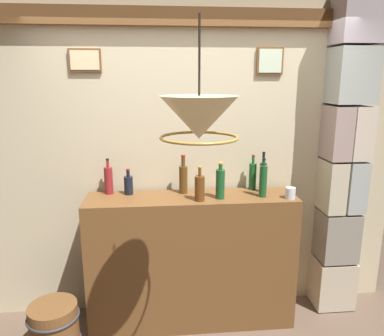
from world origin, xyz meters
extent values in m
cube|color=beige|center=(0.00, 1.10, 1.41)|extent=(3.70, 0.08, 2.83)
cube|color=brown|center=(0.00, 1.04, 2.52)|extent=(3.70, 0.10, 0.14)
cube|color=brown|center=(-0.81, 1.05, 2.20)|extent=(0.25, 0.03, 0.18)
cube|color=beige|center=(-0.81, 1.03, 2.20)|extent=(0.22, 0.01, 0.15)
cube|color=brown|center=(0.67, 1.05, 2.20)|extent=(0.22, 0.03, 0.22)
cube|color=beige|center=(0.67, 1.03, 2.20)|extent=(0.19, 0.01, 0.19)
cube|color=#C1B399|center=(1.31, 0.95, 0.23)|extent=(0.35, 0.34, 0.44)
cube|color=gray|center=(1.31, 0.95, 0.69)|extent=(0.32, 0.34, 0.44)
cube|color=beige|center=(1.22, 0.95, 1.15)|extent=(0.15, 0.34, 0.44)
cube|color=#A2AAA6|center=(1.40, 0.95, 1.15)|extent=(0.16, 0.34, 0.44)
cube|color=#A28C83|center=(1.22, 0.95, 1.62)|extent=(0.16, 0.34, 0.44)
cube|color=beige|center=(1.40, 0.95, 1.62)|extent=(0.18, 0.34, 0.44)
cube|color=#A6ADA6|center=(1.31, 0.95, 2.08)|extent=(0.33, 0.34, 0.44)
cube|color=#B3A6AF|center=(1.31, 0.95, 2.54)|extent=(0.34, 0.34, 0.44)
cube|color=brown|center=(0.00, 0.81, 0.56)|extent=(1.70, 0.41, 1.13)
cylinder|color=#194B21|center=(0.57, 0.76, 1.26)|extent=(0.06, 0.06, 0.25)
cylinder|color=#194B21|center=(0.57, 0.76, 1.41)|extent=(0.02, 0.02, 0.05)
cylinder|color=black|center=(0.57, 0.76, 1.44)|extent=(0.03, 0.03, 0.01)
cylinder|color=#184E24|center=(0.22, 0.75, 1.25)|extent=(0.07, 0.07, 0.23)
cylinder|color=#184E24|center=(0.22, 0.75, 1.39)|extent=(0.03, 0.03, 0.05)
cylinder|color=#B7932D|center=(0.22, 0.75, 1.41)|extent=(0.03, 0.03, 0.01)
cylinder|color=black|center=(0.60, 0.89, 1.25)|extent=(0.06, 0.06, 0.25)
cylinder|color=black|center=(0.60, 0.89, 1.42)|extent=(0.02, 0.02, 0.08)
cylinder|color=black|center=(0.60, 0.89, 1.46)|extent=(0.03, 0.03, 0.01)
cylinder|color=maroon|center=(-0.67, 0.96, 1.24)|extent=(0.07, 0.07, 0.22)
cylinder|color=maroon|center=(-0.67, 0.96, 1.38)|extent=(0.02, 0.02, 0.06)
cylinder|color=black|center=(-0.67, 0.96, 1.42)|extent=(0.03, 0.03, 0.01)
cylinder|color=#5F3414|center=(0.05, 0.71, 1.23)|extent=(0.08, 0.08, 0.20)
cylinder|color=#5F3414|center=(0.05, 0.71, 1.36)|extent=(0.02, 0.02, 0.07)
cylinder|color=#B7932D|center=(0.05, 0.71, 1.40)|extent=(0.03, 0.03, 0.01)
cylinder|color=#573716|center=(-0.06, 0.92, 1.24)|extent=(0.07, 0.07, 0.23)
cylinder|color=#573716|center=(-0.06, 0.92, 1.40)|extent=(0.03, 0.03, 0.08)
cylinder|color=maroon|center=(-0.06, 0.92, 1.45)|extent=(0.04, 0.04, 0.01)
cylinder|color=#195422|center=(0.54, 0.97, 1.24)|extent=(0.06, 0.06, 0.23)
cylinder|color=#195422|center=(0.54, 0.97, 1.39)|extent=(0.02, 0.02, 0.06)
cylinder|color=maroon|center=(0.54, 0.97, 1.42)|extent=(0.03, 0.03, 0.01)
cylinder|color=black|center=(-0.51, 0.93, 1.20)|extent=(0.07, 0.07, 0.15)
cylinder|color=black|center=(-0.51, 0.93, 1.30)|extent=(0.03, 0.03, 0.05)
cylinder|color=maroon|center=(-0.51, 0.93, 1.34)|extent=(0.03, 0.03, 0.01)
cylinder|color=silver|center=(0.78, 0.69, 1.17)|extent=(0.08, 0.08, 0.09)
cone|color=beige|center=(-0.04, -0.10, 1.86)|extent=(0.41, 0.41, 0.22)
cylinder|color=black|center=(-0.04, -0.10, 2.17)|extent=(0.01, 0.01, 0.40)
torus|color=#AD8433|center=(-0.04, -0.10, 1.75)|extent=(0.42, 0.42, 0.02)
cylinder|color=brown|center=(-1.07, 0.51, 0.20)|extent=(0.36, 0.36, 0.41)
torus|color=#333338|center=(-1.07, 0.51, 0.32)|extent=(0.39, 0.39, 0.02)
camera|label=1|loc=(-0.26, -2.02, 2.06)|focal=34.63mm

